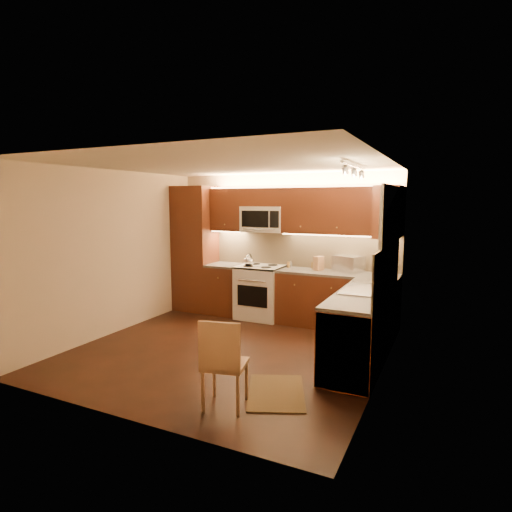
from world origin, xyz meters
The scene contains 37 objects.
floor centered at (0.00, 0.00, 0.00)m, with size 4.00×4.00×0.01m, color black.
ceiling centered at (0.00, 0.00, 2.50)m, with size 4.00×4.00×0.01m, color beige.
wall_back centered at (0.00, 2.00, 1.25)m, with size 4.00×0.01×2.50m, color #C5AE90.
wall_front centered at (0.00, -2.00, 1.25)m, with size 4.00×0.01×2.50m, color #C5AE90.
wall_left centered at (-2.00, 0.00, 1.25)m, with size 0.01×4.00×2.50m, color #C5AE90.
wall_right centered at (2.00, 0.00, 1.25)m, with size 0.01×4.00×2.50m, color #C5AE90.
pantry centered at (-1.65, 1.70, 1.15)m, with size 0.70×0.60×2.30m, color #4C2010.
base_cab_back_left centered at (-0.99, 1.70, 0.43)m, with size 0.62×0.60×0.86m, color #4C2010.
counter_back_left centered at (-0.99, 1.70, 0.88)m, with size 0.62×0.60×0.04m, color #363431.
base_cab_back_right centered at (1.04, 1.70, 0.43)m, with size 1.92×0.60×0.86m, color #4C2010.
counter_back_right centered at (1.04, 1.70, 0.88)m, with size 1.92×0.60×0.04m, color #363431.
base_cab_right centered at (1.70, 0.40, 0.43)m, with size 0.60×2.00×0.86m, color #4C2010.
counter_right centered at (1.70, 0.40, 0.88)m, with size 0.60×2.00×0.04m, color #363431.
dishwasher centered at (1.70, -0.30, 0.43)m, with size 0.58×0.60×0.84m, color silver.
backsplash_back centered at (0.35, 1.99, 1.20)m, with size 3.30×0.02×0.60m, color tan.
backsplash_right centered at (1.99, 0.40, 1.20)m, with size 0.02×2.00×0.60m, color tan.
upper_cab_back_left centered at (-0.99, 1.82, 1.88)m, with size 0.62×0.35×0.75m, color #4C2010.
upper_cab_back_right centered at (1.04, 1.82, 1.88)m, with size 1.92×0.35×0.75m, color #4C2010.
upper_cab_bridge centered at (-0.30, 1.82, 2.09)m, with size 0.76×0.35×0.31m, color #4C2010.
upper_cab_right_corner centered at (1.82, 1.40, 1.88)m, with size 0.35×0.50×0.75m, color #4C2010.
stove centered at (-0.30, 1.68, 0.46)m, with size 0.76×0.65×0.92m, color silver, non-canonical shape.
microwave centered at (-0.30, 1.81, 1.72)m, with size 0.76×0.38×0.44m, color silver, non-canonical shape.
window_frame centered at (1.99, 0.55, 1.60)m, with size 0.03×1.44×1.24m, color silver.
window_blinds centered at (1.97, 0.55, 1.60)m, with size 0.02×1.36×1.16m, color silver.
sink centered at (1.70, 0.55, 0.98)m, with size 0.52×0.86×0.15m, color silver, non-canonical shape.
faucet centered at (1.88, 0.55, 1.05)m, with size 0.20×0.04×0.30m, color silver, non-canonical shape.
track_light_bar centered at (1.55, 0.40, 2.46)m, with size 0.04×1.20×0.03m, color silver.
kettle centered at (-0.47, 1.57, 1.03)m, with size 0.19×0.19×0.22m, color silver, non-canonical shape.
toaster_oven centered at (1.18, 1.85, 1.03)m, with size 0.43×0.33×0.26m, color silver.
knife_block centered at (0.71, 1.77, 1.02)m, with size 0.10×0.17×0.23m, color #906041.
spice_jar_a centered at (0.16, 1.94, 0.95)m, with size 0.05×0.05×0.10m, color silver.
spice_jar_b centered at (0.56, 1.90, 0.95)m, with size 0.05×0.05×0.11m, color brown.
spice_jar_c centered at (0.61, 1.83, 0.95)m, with size 0.05×0.05×0.09m, color silver.
spice_jar_d centered at (0.16, 1.82, 0.95)m, with size 0.05×0.05×0.10m, color #A97932.
soap_bottle centered at (1.94, 0.77, 0.99)m, with size 0.08×0.08×0.17m, color silver.
rug centered at (1.08, -0.90, 0.01)m, with size 0.58×0.87×0.01m, color black.
dining_chair centered at (0.73, -1.38, 0.46)m, with size 0.41×0.41×0.92m, color #906041, non-canonical shape.
Camera 1 is at (2.70, -4.81, 2.03)m, focal length 29.36 mm.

